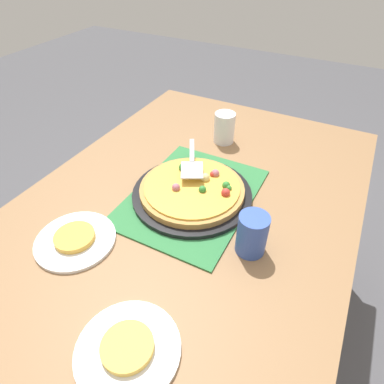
{
  "coord_description": "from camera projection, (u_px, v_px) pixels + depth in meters",
  "views": [
    {
      "loc": [
        -0.7,
        -0.37,
        1.44
      ],
      "look_at": [
        0.0,
        0.0,
        0.77
      ],
      "focal_mm": 30.62,
      "sensor_mm": 36.0,
      "label": 1
    }
  ],
  "objects": [
    {
      "name": "ground_plane",
      "position": [
        192.0,
        317.0,
        1.53
      ],
      "size": [
        8.0,
        8.0,
        0.0
      ],
      "primitive_type": "plane",
      "color": "#4C4C51"
    },
    {
      "name": "dining_table",
      "position": [
        192.0,
        221.0,
        1.12
      ],
      "size": [
        1.4,
        1.0,
        0.75
      ],
      "color": "olive",
      "rests_on": "ground_plane"
    },
    {
      "name": "placemat",
      "position": [
        192.0,
        196.0,
        1.05
      ],
      "size": [
        0.48,
        0.36,
        0.01
      ],
      "primitive_type": "cube",
      "color": "#2D753D",
      "rests_on": "dining_table"
    },
    {
      "name": "pizza_pan",
      "position": [
        192.0,
        194.0,
        1.04
      ],
      "size": [
        0.38,
        0.38,
        0.01
      ],
      "primitive_type": "cylinder",
      "color": "black",
      "rests_on": "placemat"
    },
    {
      "name": "pizza",
      "position": [
        193.0,
        189.0,
        1.03
      ],
      "size": [
        0.33,
        0.33,
        0.05
      ],
      "color": "#B78442",
      "rests_on": "pizza_pan"
    },
    {
      "name": "plate_near_left",
      "position": [
        76.0,
        240.0,
        0.9
      ],
      "size": [
        0.22,
        0.22,
        0.01
      ],
      "primitive_type": "cylinder",
      "color": "white",
      "rests_on": "dining_table"
    },
    {
      "name": "plate_far_right",
      "position": [
        128.0,
        350.0,
        0.67
      ],
      "size": [
        0.22,
        0.22,
        0.01
      ],
      "primitive_type": "cylinder",
      "color": "white",
      "rests_on": "dining_table"
    },
    {
      "name": "served_slice_left",
      "position": [
        75.0,
        237.0,
        0.89
      ],
      "size": [
        0.11,
        0.11,
        0.02
      ],
      "primitive_type": "cylinder",
      "color": "gold",
      "rests_on": "plate_near_left"
    },
    {
      "name": "served_slice_right",
      "position": [
        127.0,
        347.0,
        0.67
      ],
      "size": [
        0.11,
        0.11,
        0.02
      ],
      "primitive_type": "cylinder",
      "color": "#EAB747",
      "rests_on": "plate_far_right"
    },
    {
      "name": "cup_near",
      "position": [
        224.0,
        128.0,
        1.27
      ],
      "size": [
        0.08,
        0.08,
        0.12
      ],
      "primitive_type": "cylinder",
      "color": "white",
      "rests_on": "dining_table"
    },
    {
      "name": "cup_far",
      "position": [
        252.0,
        234.0,
        0.85
      ],
      "size": [
        0.08,
        0.08,
        0.12
      ],
      "primitive_type": "cylinder",
      "color": "#3351AD",
      "rests_on": "dining_table"
    },
    {
      "name": "pizza_server",
      "position": [
        192.0,
        161.0,
        1.08
      ],
      "size": [
        0.22,
        0.14,
        0.01
      ],
      "color": "silver",
      "rests_on": "pizza"
    }
  ]
}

